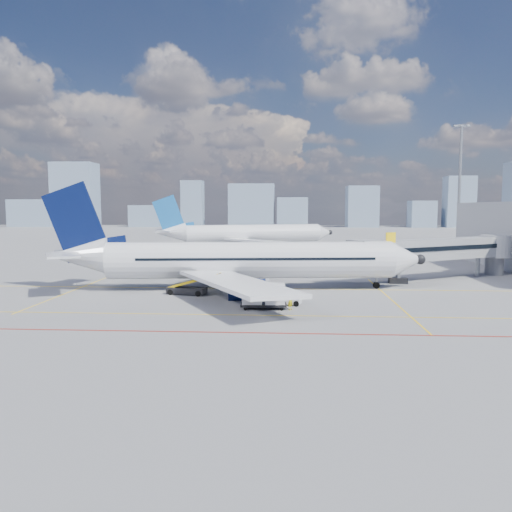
# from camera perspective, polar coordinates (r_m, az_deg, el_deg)

# --- Properties ---
(ground) EXTENTS (420.00, 420.00, 0.00)m
(ground) POSITION_cam_1_polar(r_m,az_deg,el_deg) (48.69, -0.72, -5.26)
(ground) COLOR gray
(ground) RESTS_ON ground
(apron_markings) EXTENTS (90.00, 35.12, 0.01)m
(apron_markings) POSITION_cam_1_polar(r_m,az_deg,el_deg) (44.91, -1.83, -6.18)
(apron_markings) COLOR yellow
(apron_markings) RESTS_ON ground
(jet_bridge) EXTENTS (23.55, 15.78, 6.30)m
(jet_bridge) POSITION_cam_1_polar(r_m,az_deg,el_deg) (67.84, 20.62, 0.64)
(jet_bridge) COLOR #93949B
(jet_bridge) RESTS_ON ground
(floodlight_mast_ne) EXTENTS (3.20, 0.61, 25.45)m
(floodlight_mast_ne) POSITION_cam_1_polar(r_m,az_deg,el_deg) (108.41, 22.23, 7.50)
(floodlight_mast_ne) COLOR gray
(floodlight_mast_ne) RESTS_ON ground
(distant_skyline) EXTENTS (253.51, 15.68, 30.67)m
(distant_skyline) POSITION_cam_1_polar(r_m,az_deg,el_deg) (237.98, 0.74, 6.05)
(distant_skyline) COLOR gray
(distant_skyline) RESTS_ON ground
(main_aircraft) EXTENTS (42.41, 36.90, 12.40)m
(main_aircraft) POSITION_cam_1_polar(r_m,az_deg,el_deg) (55.65, -2.48, -0.56)
(main_aircraft) COLOR silver
(main_aircraft) RESTS_ON ground
(second_aircraft) EXTENTS (40.34, 34.21, 12.26)m
(second_aircraft) POSITION_cam_1_polar(r_m,az_deg,el_deg) (112.13, -1.14, 2.53)
(second_aircraft) COLOR silver
(second_aircraft) RESTS_ON ground
(baggage_tug) EXTENTS (2.36, 1.76, 1.48)m
(baggage_tug) POSITION_cam_1_polar(r_m,az_deg,el_deg) (47.12, 3.71, -4.76)
(baggage_tug) COLOR silver
(baggage_tug) RESTS_ON ground
(cargo_dolly) EXTENTS (4.19, 1.98, 2.26)m
(cargo_dolly) POSITION_cam_1_polar(r_m,az_deg,el_deg) (45.26, 0.87, -4.49)
(cargo_dolly) COLOR black
(cargo_dolly) RESTS_ON ground
(belt_loader) EXTENTS (6.01, 2.50, 2.41)m
(belt_loader) POSITION_cam_1_polar(r_m,az_deg,el_deg) (53.07, -7.78, -3.73)
(belt_loader) COLOR black
(belt_loader) RESTS_ON ground
(ramp_worker) EXTENTS (0.68, 0.76, 1.74)m
(ramp_worker) POSITION_cam_1_polar(r_m,az_deg,el_deg) (44.93, 3.97, -5.06)
(ramp_worker) COLOR yellow
(ramp_worker) RESTS_ON ground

